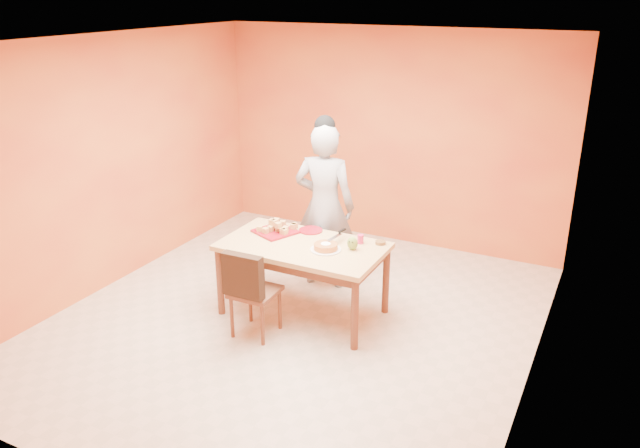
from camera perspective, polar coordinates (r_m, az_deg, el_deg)
The scene contains 17 objects.
floor at distance 6.31m, azimuth -2.39°, elevation -8.88°, with size 5.00×5.00×0.00m, color beige.
ceiling at distance 5.49m, azimuth -2.83°, elevation 16.36°, with size 5.00×5.00×0.00m, color white.
wall_back at distance 7.95m, azimuth 6.31°, elevation 7.84°, with size 4.50×4.50×0.00m, color orange.
wall_left at distance 7.10m, azimuth -18.72°, elevation 5.25°, with size 5.00×5.00×0.00m, color orange.
wall_right at distance 5.11m, azimuth 20.02°, elevation -0.85°, with size 5.00×5.00×0.00m, color orange.
dining_table at distance 6.17m, azimuth -1.58°, elevation -2.67°, with size 1.60×0.90×0.76m.
dining_chair at distance 5.91m, azimuth -6.06°, elevation -6.03°, with size 0.42×0.49×0.90m.
pastry_pile at distance 6.41m, azimuth -4.11°, elevation -0.14°, with size 0.34×0.34×0.11m, color tan, non-canonical shape.
person at distance 6.73m, azimuth 0.42°, elevation 1.63°, with size 0.66×0.44×1.82m, color gray.
pastry_platter at distance 6.43m, azimuth -4.10°, elevation -0.69°, with size 0.37×0.37×0.02m, color maroon.
red_dinner_plate at distance 6.46m, azimuth -0.85°, elevation -0.58°, with size 0.25×0.25×0.01m, color maroon.
white_cake_plate at distance 5.99m, azimuth 0.52°, elevation -2.36°, with size 0.30×0.30×0.01m, color white.
sponge_cake at distance 5.98m, azimuth 0.53°, elevation -2.08°, with size 0.23×0.23×0.05m, color #C26C32.
cake_server at distance 6.11m, azimuth 1.36°, elevation -1.22°, with size 0.04×0.23×0.01m, color silver.
egg_ornament at distance 5.99m, azimuth 2.99°, elevation -1.77°, with size 0.11×0.08×0.13m, color olive.
magenta_glass at distance 6.15m, azimuth 3.72°, elevation -1.38°, with size 0.06×0.06×0.09m, color #C91E55.
checker_tin at distance 6.16m, azimuth 5.54°, elevation -1.70°, with size 0.10×0.10×0.03m, color #371D0F.
Camera 1 is at (2.70, -4.77, 3.14)m, focal length 35.00 mm.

